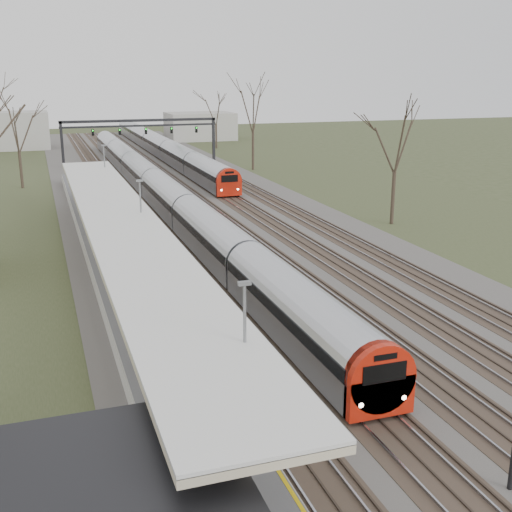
{
  "coord_description": "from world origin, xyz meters",
  "views": [
    {
      "loc": [
        -13.2,
        -3.24,
        12.01
      ],
      "look_at": [
        -1.91,
        29.95,
        2.0
      ],
      "focal_mm": 45.0,
      "sensor_mm": 36.0,
      "label": 1
    }
  ],
  "objects": [
    {
      "name": "train_near",
      "position": [
        -2.5,
        59.33,
        1.48
      ],
      "size": [
        2.62,
        90.21,
        3.05
      ],
      "color": "#989BA1",
      "rests_on": "ground"
    },
    {
      "name": "canopy",
      "position": [
        -9.05,
        32.99,
        3.93
      ],
      "size": [
        4.1,
        50.0,
        3.11
      ],
      "color": "slate",
      "rests_on": "platform"
    },
    {
      "name": "tree_east_far",
      "position": [
        14.0,
        42.0,
        7.29
      ],
      "size": [
        5.0,
        5.0,
        10.3
      ],
      "color": "#2D231C",
      "rests_on": "ground"
    },
    {
      "name": "train_far",
      "position": [
        4.5,
        94.3,
        1.48
      ],
      "size": [
        2.62,
        75.21,
        3.05
      ],
      "color": "#989BA1",
      "rests_on": "ground"
    },
    {
      "name": "platform",
      "position": [
        -9.05,
        37.5,
        0.5
      ],
      "size": [
        3.5,
        69.0,
        1.0
      ],
      "primitive_type": "cube",
      "color": "#9E9B93",
      "rests_on": "ground"
    },
    {
      "name": "signal_gantry",
      "position": [
        0.29,
        84.99,
        4.91
      ],
      "size": [
        21.0,
        0.59,
        6.08
      ],
      "color": "black",
      "rests_on": "ground"
    },
    {
      "name": "track_bed",
      "position": [
        0.26,
        55.0,
        0.06
      ],
      "size": [
        24.0,
        160.0,
        0.22
      ],
      "color": "#474442",
      "rests_on": "ground"
    }
  ]
}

